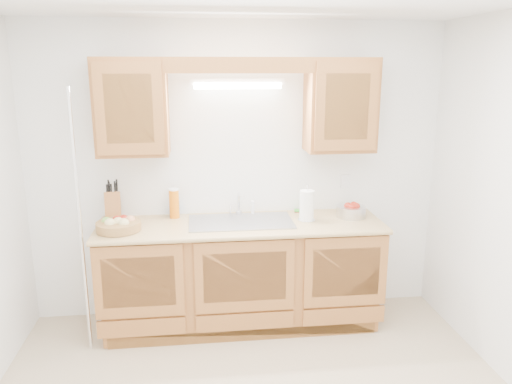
{
  "coord_description": "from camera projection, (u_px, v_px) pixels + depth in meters",
  "views": [
    {
      "loc": [
        -0.33,
        -2.66,
        2.13
      ],
      "look_at": [
        0.08,
        0.85,
        1.24
      ],
      "focal_mm": 35.0,
      "sensor_mm": 36.0,
      "label": 1
    }
  ],
  "objects": [
    {
      "name": "knife_block",
      "position": [
        113.0,
        206.0,
        4.05
      ],
      "size": [
        0.15,
        0.22,
        0.35
      ],
      "rotation": [
        0.0,
        0.0,
        0.12
      ],
      "color": "#9B5D2D",
      "rests_on": "countertop"
    },
    {
      "name": "valance",
      "position": [
        240.0,
        65.0,
        3.74
      ],
      "size": [
        2.2,
        0.05,
        0.12
      ],
      "primitive_type": "cube",
      "color": "#9B5D2D",
      "rests_on": "room"
    },
    {
      "name": "paper_towel",
      "position": [
        307.0,
        206.0,
        4.07
      ],
      "size": [
        0.14,
        0.14,
        0.3
      ],
      "rotation": [
        0.0,
        0.0,
        -0.07
      ],
      "color": "silver",
      "rests_on": "countertop"
    },
    {
      "name": "upper_cabinet_right",
      "position": [
        340.0,
        105.0,
        4.05
      ],
      "size": [
        0.55,
        0.33,
        0.75
      ],
      "primitive_type": "cube",
      "color": "#9B5D2D",
      "rests_on": "room"
    },
    {
      "name": "upper_cabinet_left",
      "position": [
        132.0,
        107.0,
        3.86
      ],
      "size": [
        0.55,
        0.33,
        0.75
      ],
      "primitive_type": "cube",
      "color": "#9B5D2D",
      "rests_on": "room"
    },
    {
      "name": "apple_bowl",
      "position": [
        351.0,
        211.0,
        4.18
      ],
      "size": [
        0.27,
        0.27,
        0.13
      ],
      "rotation": [
        0.0,
        0.0,
        0.11
      ],
      "color": "silver",
      "rests_on": "countertop"
    },
    {
      "name": "fluorescent_fixture",
      "position": [
        238.0,
        84.0,
        3.99
      ],
      "size": [
        0.76,
        0.08,
        0.08
      ],
      "color": "white",
      "rests_on": "room"
    },
    {
      "name": "soap_bottle",
      "position": [
        175.0,
        206.0,
        4.2
      ],
      "size": [
        0.08,
        0.08,
        0.18
      ],
      "primitive_type": "imported",
      "rotation": [
        0.0,
        0.0,
        0.04
      ],
      "color": "blue",
      "rests_on": "countertop"
    },
    {
      "name": "wire_shelf_pole",
      "position": [
        80.0,
        226.0,
        3.64
      ],
      "size": [
        0.03,
        0.03,
        2.0
      ],
      "primitive_type": "cylinder",
      "color": "silver",
      "rests_on": "ground"
    },
    {
      "name": "outlet_plate",
      "position": [
        345.0,
        181.0,
        4.38
      ],
      "size": [
        0.08,
        0.01,
        0.12
      ],
      "primitive_type": "cube",
      "color": "white",
      "rests_on": "room"
    },
    {
      "name": "sink",
      "position": [
        241.0,
        230.0,
        4.08
      ],
      "size": [
        0.84,
        0.46,
        0.36
      ],
      "color": "#9E9EA3",
      "rests_on": "countertop"
    },
    {
      "name": "fruit_basket",
      "position": [
        119.0,
        225.0,
        3.84
      ],
      "size": [
        0.38,
        0.38,
        0.11
      ],
      "rotation": [
        0.0,
        0.0,
        0.12
      ],
      "color": "#B27F48",
      "rests_on": "countertop"
    },
    {
      "name": "room",
      "position": [
        259.0,
        227.0,
        2.81
      ],
      "size": [
        3.52,
        3.5,
        2.5
      ],
      "color": "tan",
      "rests_on": "ground"
    },
    {
      "name": "sponge",
      "position": [
        300.0,
        211.0,
        4.34
      ],
      "size": [
        0.11,
        0.08,
        0.02
      ],
      "rotation": [
        0.0,
        0.0,
        -0.19
      ],
      "color": "#CC333F",
      "rests_on": "countertop"
    },
    {
      "name": "base_cabinets",
      "position": [
        241.0,
        275.0,
        4.16
      ],
      "size": [
        2.2,
        0.6,
        0.86
      ],
      "primitive_type": "cube",
      "color": "#9B5D2D",
      "rests_on": "ground"
    },
    {
      "name": "countertop",
      "position": [
        241.0,
        225.0,
        4.04
      ],
      "size": [
        2.3,
        0.63,
        0.04
      ],
      "primitive_type": "cube",
      "color": "tan",
      "rests_on": "base_cabinets"
    },
    {
      "name": "orange_canister",
      "position": [
        174.0,
        203.0,
        4.15
      ],
      "size": [
        0.11,
        0.11,
        0.25
      ],
      "rotation": [
        0.0,
        0.0,
        -0.38
      ],
      "color": "orange",
      "rests_on": "countertop"
    }
  ]
}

